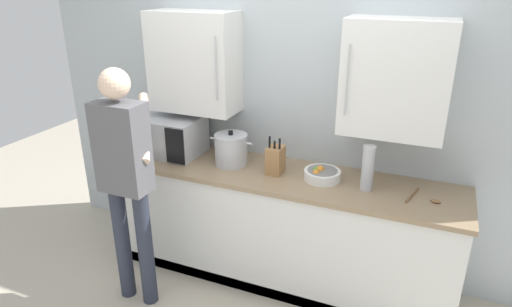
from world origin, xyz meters
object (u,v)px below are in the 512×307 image
wooden_spoon (423,198)px  stock_pot (231,149)px  knife_block (275,160)px  person_figure (125,171)px  thermos_flask (368,168)px  fruit_bowl (322,174)px  microwave_oven (163,135)px

wooden_spoon → stock_pot: size_ratio=0.69×
knife_block → stock_pot: size_ratio=0.83×
wooden_spoon → person_figure: person_figure is taller
knife_block → thermos_flask: (0.67, -0.02, 0.06)m
fruit_bowl → thermos_flask: (0.32, -0.04, 0.12)m
thermos_flask → person_figure: (-1.51, -0.63, -0.02)m
fruit_bowl → person_figure: size_ratio=0.15×
stock_pot → person_figure: (-0.47, -0.67, 0.02)m
knife_block → stock_pot: knife_block is taller
fruit_bowl → knife_block: (-0.35, -0.02, 0.06)m
wooden_spoon → microwave_oven: bearing=178.6°
knife_block → person_figure: person_figure is taller
stock_pot → thermos_flask: bearing=-2.2°
fruit_bowl → person_figure: bearing=-150.5°
knife_block → thermos_flask: size_ratio=0.90×
microwave_oven → thermos_flask: 1.66m
person_figure → fruit_bowl: bearing=29.5°
wooden_spoon → knife_block: bearing=179.1°
thermos_flask → stock_pot: thermos_flask is taller
fruit_bowl → stock_pot: stock_pot is taller
wooden_spoon → thermos_flask: (-0.37, -0.00, 0.15)m
microwave_oven → stock_pot: bearing=-1.1°
fruit_bowl → wooden_spoon: size_ratio=1.09×
microwave_oven → stock_pot: (0.62, -0.01, -0.03)m
fruit_bowl → person_figure: person_figure is taller
wooden_spoon → thermos_flask: 0.40m
fruit_bowl → stock_pot: size_ratio=0.75×
fruit_bowl → microwave_oven: bearing=179.4°
knife_block → stock_pot: bearing=176.9°
wooden_spoon → person_figure: bearing=-161.3°
wooden_spoon → person_figure: size_ratio=0.14×
stock_pot → person_figure: person_figure is taller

